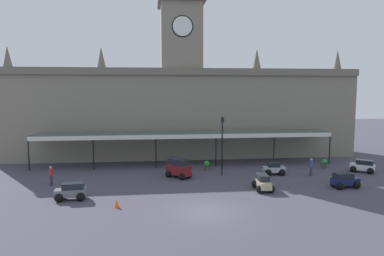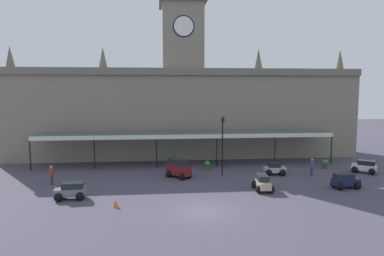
# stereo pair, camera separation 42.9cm
# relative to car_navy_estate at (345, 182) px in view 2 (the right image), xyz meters

# --- Properties ---
(ground_plane) EXTENTS (140.00, 140.00, 0.00)m
(ground_plane) POSITION_rel_car_navy_estate_xyz_m (-12.52, -4.53, -0.56)
(ground_plane) COLOR #44404F
(station_building) EXTENTS (42.14, 6.36, 19.29)m
(station_building) POSITION_rel_car_navy_estate_xyz_m (-12.52, 15.98, 5.50)
(station_building) COLOR gray
(station_building) RESTS_ON ground
(entrance_canopy) EXTENTS (32.16, 3.26, 3.58)m
(entrance_canopy) POSITION_rel_car_navy_estate_xyz_m (-12.52, 10.59, 2.88)
(entrance_canopy) COLOR #38564C
(entrance_canopy) RESTS_ON ground
(car_navy_estate) EXTENTS (2.32, 1.68, 1.27)m
(car_navy_estate) POSITION_rel_car_navy_estate_xyz_m (0.00, 0.00, 0.00)
(car_navy_estate) COLOR #19214C
(car_navy_estate) RESTS_ON ground
(car_grey_estate) EXTENTS (2.31, 1.65, 1.27)m
(car_grey_estate) POSITION_rel_car_navy_estate_xyz_m (-22.15, -0.83, 0.00)
(car_grey_estate) COLOR slate
(car_grey_estate) RESTS_ON ground
(car_silver_sedan) EXTENTS (2.12, 1.64, 1.19)m
(car_silver_sedan) POSITION_rel_car_navy_estate_xyz_m (-4.35, 5.10, -0.06)
(car_silver_sedan) COLOR #B2B5BA
(car_silver_sedan) RESTS_ON ground
(car_beige_estate) EXTENTS (1.62, 2.29, 1.27)m
(car_beige_estate) POSITION_rel_car_navy_estate_xyz_m (-7.08, 0.04, 0.00)
(car_beige_estate) COLOR tan
(car_beige_estate) RESTS_ON ground
(car_maroon_van) EXTENTS (2.51, 2.52, 1.77)m
(car_maroon_van) POSITION_rel_car_navy_estate_xyz_m (-13.65, 4.96, 0.24)
(car_maroon_van) COLOR maroon
(car_maroon_van) RESTS_ON ground
(car_white_estate) EXTENTS (2.41, 2.31, 1.27)m
(car_white_estate) POSITION_rel_car_navy_estate_xyz_m (4.76, 5.00, 0.00)
(car_white_estate) COLOR silver
(car_white_estate) RESTS_ON ground
(pedestrian_crossing_forecourt) EXTENTS (0.34, 0.39, 1.67)m
(pedestrian_crossing_forecourt) POSITION_rel_car_navy_estate_xyz_m (-24.79, 3.56, 0.34)
(pedestrian_crossing_forecourt) COLOR #3F384C
(pedestrian_crossing_forecourt) RESTS_ON ground
(pedestrian_near_entrance) EXTENTS (0.34, 0.39, 1.67)m
(pedestrian_near_entrance) POSITION_rel_car_navy_estate_xyz_m (-0.95, 4.35, 0.34)
(pedestrian_near_entrance) COLOR #3F384C
(pedestrian_near_entrance) RESTS_ON ground
(victorian_lamppost) EXTENTS (0.30, 0.30, 5.72)m
(victorian_lamppost) POSITION_rel_car_navy_estate_xyz_m (-9.45, 5.35, 2.93)
(victorian_lamppost) COLOR black
(victorian_lamppost) RESTS_ON ground
(traffic_cone) EXTENTS (0.40, 0.40, 0.56)m
(traffic_cone) POSITION_rel_car_navy_estate_xyz_m (-18.57, -3.03, -0.28)
(traffic_cone) COLOR orange
(traffic_cone) RESTS_ON ground
(planter_by_canopy) EXTENTS (0.60, 0.60, 0.96)m
(planter_by_canopy) POSITION_rel_car_navy_estate_xyz_m (-10.55, 7.78, -0.07)
(planter_by_canopy) COLOR #47423D
(planter_by_canopy) RESTS_ON ground
(planter_forecourt_centre) EXTENTS (0.60, 0.60, 0.96)m
(planter_forecourt_centre) POSITION_rel_car_navy_estate_xyz_m (1.84, 7.29, -0.07)
(planter_forecourt_centre) COLOR #47423D
(planter_forecourt_centre) RESTS_ON ground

